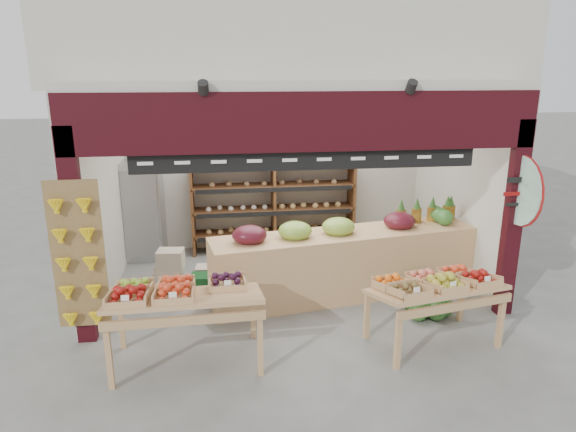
# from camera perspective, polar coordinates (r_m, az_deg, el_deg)

# --- Properties ---
(ground) EXTENTS (60.00, 60.00, 0.00)m
(ground) POSITION_cam_1_polar(r_m,az_deg,el_deg) (7.84, 0.69, -8.43)
(ground) COLOR slate
(ground) RESTS_ON ground
(shop_structure) EXTENTS (6.36, 5.12, 5.40)m
(shop_structure) POSITION_cam_1_polar(r_m,az_deg,el_deg) (8.76, -0.89, 20.45)
(shop_structure) COLOR beige
(shop_structure) RESTS_ON ground
(banana_board) EXTENTS (0.60, 0.15, 1.80)m
(banana_board) POSITION_cam_1_polar(r_m,az_deg,el_deg) (6.47, -22.31, -4.45)
(banana_board) COLOR olive
(banana_board) RESTS_ON ground
(gift_sign) EXTENTS (0.04, 0.93, 0.92)m
(gift_sign) POSITION_cam_1_polar(r_m,az_deg,el_deg) (7.19, 24.45, 2.57)
(gift_sign) COLOR silver
(gift_sign) RESTS_ON ground
(back_shelving) EXTENTS (2.97, 0.49, 1.84)m
(back_shelving) POSITION_cam_1_polar(r_m,az_deg,el_deg) (9.30, -1.63, 3.14)
(back_shelving) COLOR brown
(back_shelving) RESTS_ON ground
(refrigerator) EXTENTS (0.69, 0.69, 1.74)m
(refrigerator) POSITION_cam_1_polar(r_m,az_deg,el_deg) (9.32, -15.80, 0.64)
(refrigerator) COLOR #AEB1B5
(refrigerator) RESTS_ON ground
(cardboard_stack) EXTENTS (1.00, 0.73, 0.66)m
(cardboard_stack) POSITION_cam_1_polar(r_m,az_deg,el_deg) (7.95, -11.31, -6.49)
(cardboard_stack) COLOR beige
(cardboard_stack) RESTS_ON ground
(mid_counter) EXTENTS (3.98, 1.38, 1.21)m
(mid_counter) POSITION_cam_1_polar(r_m,az_deg,el_deg) (7.58, 6.18, -5.05)
(mid_counter) COLOR tan
(mid_counter) RESTS_ON ground
(display_table_left) EXTENTS (1.72, 0.98, 1.07)m
(display_table_left) POSITION_cam_1_polar(r_m,az_deg,el_deg) (5.91, -12.49, -8.44)
(display_table_left) COLOR tan
(display_table_left) RESTS_ON ground
(display_table_right) EXTENTS (1.65, 1.13, 0.98)m
(display_table_right) POSITION_cam_1_polar(r_m,az_deg,el_deg) (6.42, 16.05, -7.40)
(display_table_right) COLOR tan
(display_table_right) RESTS_ON ground
(watermelon_pile) EXTENTS (0.70, 0.65, 0.49)m
(watermelon_pile) POSITION_cam_1_polar(r_m,az_deg,el_deg) (7.38, 15.25, -9.14)
(watermelon_pile) COLOR #184717
(watermelon_pile) RESTS_ON ground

